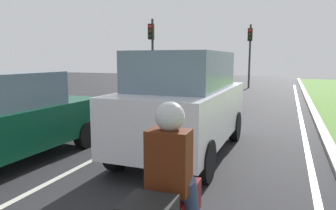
{
  "coord_description": "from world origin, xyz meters",
  "views": [
    {
      "loc": [
        3.09,
        2.48,
        2.13
      ],
      "look_at": [
        0.83,
        8.37,
        1.2
      ],
      "focal_mm": 33.54,
      "sensor_mm": 36.0,
      "label": 1
    }
  ],
  "objects_px": {
    "car_suv_ahead": "(185,102)",
    "traffic_light_far_median": "(250,46)",
    "rider_person": "(170,159)",
    "car_sedan_left_lane": "(7,119)",
    "traffic_light_overhead_left": "(152,44)"
  },
  "relations": [
    {
      "from": "car_sedan_left_lane",
      "to": "traffic_light_far_median",
      "type": "xyz_separation_m",
      "value": [
        2.63,
        18.9,
        2.17
      ]
    },
    {
      "from": "traffic_light_far_median",
      "to": "rider_person",
      "type": "bearing_deg",
      "value": -85.39
    },
    {
      "from": "car_suv_ahead",
      "to": "car_sedan_left_lane",
      "type": "xyz_separation_m",
      "value": [
        -3.2,
        -1.91,
        -0.25
      ]
    },
    {
      "from": "rider_person",
      "to": "traffic_light_overhead_left",
      "type": "distance_m",
      "value": 16.22
    },
    {
      "from": "car_sedan_left_lane",
      "to": "traffic_light_far_median",
      "type": "distance_m",
      "value": 19.21
    },
    {
      "from": "car_suv_ahead",
      "to": "rider_person",
      "type": "relative_size",
      "value": 3.88
    },
    {
      "from": "traffic_light_overhead_left",
      "to": "traffic_light_far_median",
      "type": "bearing_deg",
      "value": 51.45
    },
    {
      "from": "car_sedan_left_lane",
      "to": "traffic_light_overhead_left",
      "type": "height_order",
      "value": "traffic_light_overhead_left"
    },
    {
      "from": "rider_person",
      "to": "traffic_light_far_median",
      "type": "relative_size",
      "value": 0.25
    },
    {
      "from": "rider_person",
      "to": "traffic_light_overhead_left",
      "type": "xyz_separation_m",
      "value": [
        -6.67,
        14.68,
        1.81
      ]
    },
    {
      "from": "rider_person",
      "to": "traffic_light_far_median",
      "type": "bearing_deg",
      "value": 93.13
    },
    {
      "from": "car_suv_ahead",
      "to": "traffic_light_far_median",
      "type": "bearing_deg",
      "value": 92.34
    },
    {
      "from": "car_sedan_left_lane",
      "to": "rider_person",
      "type": "height_order",
      "value": "car_sedan_left_lane"
    },
    {
      "from": "traffic_light_overhead_left",
      "to": "car_suv_ahead",
      "type": "bearing_deg",
      "value": -62.71
    },
    {
      "from": "car_sedan_left_lane",
      "to": "rider_person",
      "type": "xyz_separation_m",
      "value": [
        4.32,
        -2.02,
        0.27
      ]
    }
  ]
}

